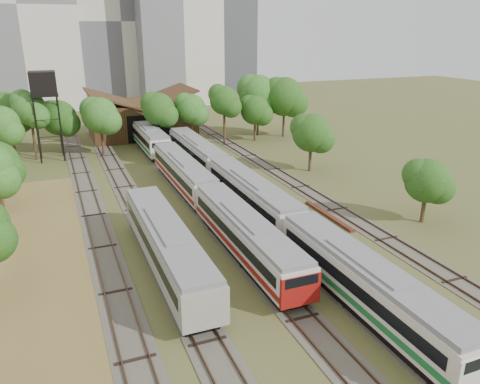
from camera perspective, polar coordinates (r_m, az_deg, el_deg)
name	(u,v)px	position (r m, az deg, el deg)	size (l,w,h in m)	color
ground	(362,342)	(28.24, 14.62, -17.26)	(240.00, 240.00, 0.00)	#475123
dry_grass_patch	(15,334)	(30.73, -25.76, -15.37)	(14.00, 60.00, 0.04)	brown
tracks	(209,199)	(47.82, -3.86, -0.91)	(24.60, 80.00, 0.19)	#4C473D
railcar_red_set	(209,199)	(43.01, -3.78, -0.84)	(2.68, 34.57, 3.30)	black
railcar_green_set	(252,195)	(43.82, 1.43, -0.38)	(2.72, 52.07, 3.35)	black
railcar_rear	(148,137)	(68.43, -11.10, 6.54)	(2.80, 16.08, 3.45)	black
old_grey_coach	(167,245)	(33.98, -8.90, -6.44)	(2.82, 18.00, 3.48)	black
water_tower	(43,86)	(65.69, -22.87, 11.84)	(3.32, 3.32, 11.46)	black
rail_pile_far	(328,216)	(44.18, 10.72, -2.84)	(0.48, 7.66, 0.25)	#502717
maintenance_shed	(141,118)	(78.06, -11.92, 8.85)	(16.45, 11.55, 7.58)	#352113
tree_band_far	(196,103)	(70.50, -5.44, 10.69)	(42.14, 8.82, 9.69)	#382616
tree_band_right	(305,131)	(59.08, 7.99, 7.41)	(5.48, 39.69, 7.03)	#382616
tower_left	(18,5)	(112.83, -25.45, 19.85)	(22.00, 16.00, 42.00)	beige
tower_centre	(115,22)	(118.85, -14.97, 19.41)	(20.00, 18.00, 36.00)	beige
tower_far_right	(229,38)	(136.62, -1.36, 18.25)	(12.00, 12.00, 28.00)	#404248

